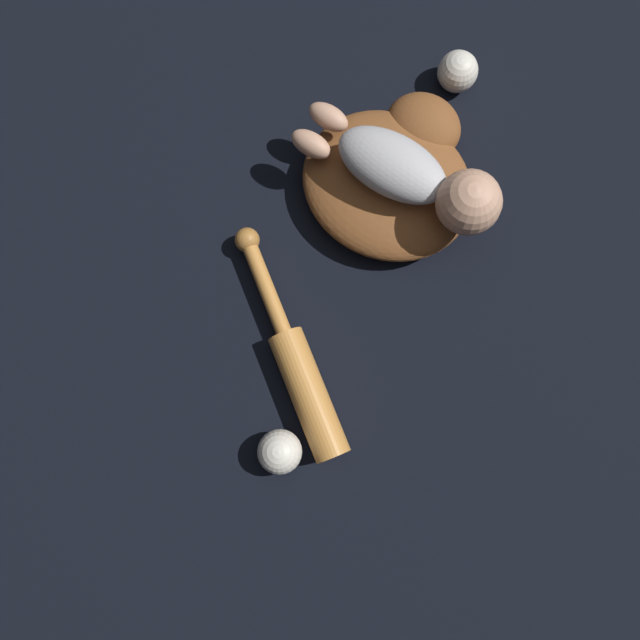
{
  "coord_description": "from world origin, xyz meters",
  "views": [
    {
      "loc": [
        0.08,
        -0.49,
        1.09
      ],
      "look_at": [
        -0.02,
        -0.32,
        0.07
      ],
      "focal_mm": 35.0,
      "sensor_mm": 36.0,
      "label": 1
    }
  ],
  "objects_px": {
    "baseball_glove": "(393,175)",
    "baseball_spare": "(458,72)",
    "baseball": "(280,452)",
    "baseball_bat": "(298,367)",
    "baby_figure": "(416,177)"
  },
  "relations": [
    {
      "from": "baseball_bat",
      "to": "baseball_glove",
      "type": "bearing_deg",
      "value": 95.34
    },
    {
      "from": "baseball_bat",
      "to": "baseball",
      "type": "bearing_deg",
      "value": -70.04
    },
    {
      "from": "baby_figure",
      "to": "baseball_spare",
      "type": "xyz_separation_m",
      "value": [
        -0.05,
        0.26,
        -0.09
      ]
    },
    {
      "from": "baseball_glove",
      "to": "baseball_bat",
      "type": "relative_size",
      "value": 0.91
    },
    {
      "from": "baseball_bat",
      "to": "baseball",
      "type": "distance_m",
      "value": 0.15
    },
    {
      "from": "baseball",
      "to": "baseball_bat",
      "type": "bearing_deg",
      "value": 109.96
    },
    {
      "from": "baseball_glove",
      "to": "baseball_bat",
      "type": "distance_m",
      "value": 0.38
    },
    {
      "from": "baseball_glove",
      "to": "baseball_spare",
      "type": "relative_size",
      "value": 4.4
    },
    {
      "from": "baby_figure",
      "to": "baseball_bat",
      "type": "relative_size",
      "value": 1.01
    },
    {
      "from": "baseball_bat",
      "to": "baseball_spare",
      "type": "height_order",
      "value": "baseball_spare"
    },
    {
      "from": "baseball",
      "to": "baseball_spare",
      "type": "bearing_deg",
      "value": 96.52
    },
    {
      "from": "baby_figure",
      "to": "baseball",
      "type": "relative_size",
      "value": 4.97
    },
    {
      "from": "baby_figure",
      "to": "baseball_spare",
      "type": "relative_size",
      "value": 4.91
    },
    {
      "from": "baseball_bat",
      "to": "baseball",
      "type": "xyz_separation_m",
      "value": [
        0.05,
        -0.14,
        0.01
      ]
    },
    {
      "from": "baseball_glove",
      "to": "baseball",
      "type": "distance_m",
      "value": 0.53
    }
  ]
}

